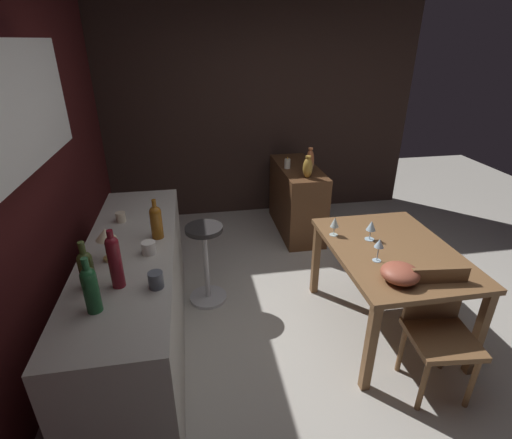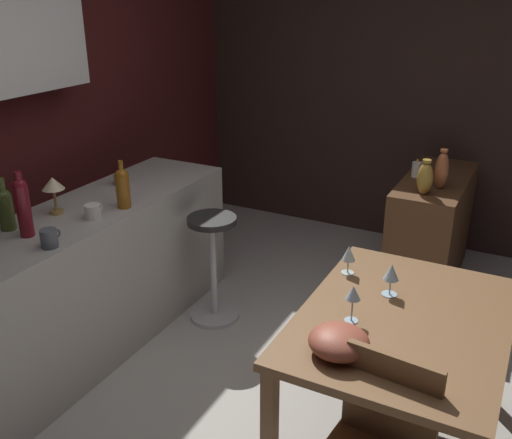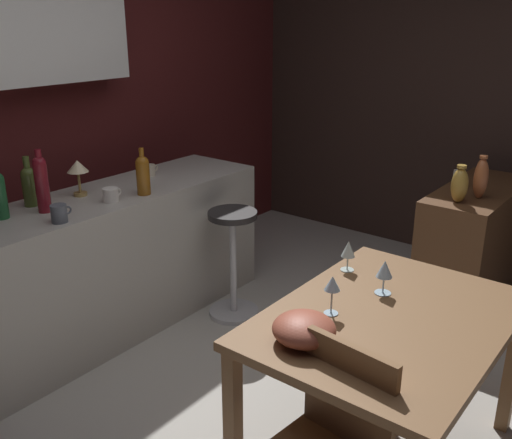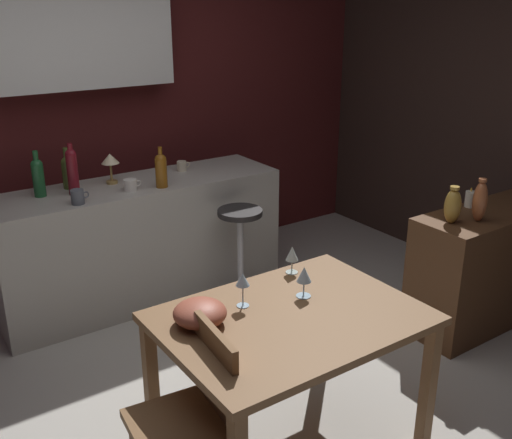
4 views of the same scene
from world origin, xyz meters
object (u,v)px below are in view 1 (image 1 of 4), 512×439
object	(u,v)px
dining_table	(392,259)
cup_cream	(121,217)
sideboard_cabinet	(297,199)
bar_stool	(206,262)
chair_near_window	(438,327)
vase_brass	(308,168)
wine_bottle_amber	(156,221)
wine_bottle_green	(90,287)
wine_bottle_olive	(86,268)
vase_copper	(310,161)
wine_bottle_ruby	(115,260)
pillar_candle_tall	(287,164)
cup_slate	(156,280)
counter_lamp	(106,237)
wine_glass_left	(371,226)
cup_white	(149,248)
wine_glass_center	(379,244)
wine_glass_right	(335,223)
fruit_bowl	(400,273)

from	to	relation	value
dining_table	cup_cream	size ratio (longest dim) A/B	11.32
sideboard_cabinet	bar_stool	world-z (taller)	sideboard_cabinet
chair_near_window	vase_brass	size ratio (longest dim) A/B	3.53
sideboard_cabinet	wine_bottle_amber	size ratio (longest dim) A/B	3.84
chair_near_window	wine_bottle_green	size ratio (longest dim) A/B	2.72
wine_bottle_olive	vase_copper	world-z (taller)	wine_bottle_olive
wine_bottle_ruby	vase_copper	xyz separation A→B (m)	(1.99, -1.74, -0.12)
wine_bottle_olive	wine_bottle_green	world-z (taller)	wine_bottle_green
sideboard_cabinet	vase_copper	bearing A→B (deg)	-165.26
wine_bottle_green	pillar_candle_tall	xyz separation A→B (m)	(2.39, -1.62, -0.17)
wine_bottle_ruby	cup_slate	size ratio (longest dim) A/B	2.95
wine_bottle_olive	cup_slate	size ratio (longest dim) A/B	2.41
cup_slate	wine_bottle_amber	bearing A→B (deg)	2.50
cup_slate	wine_bottle_olive	bearing A→B (deg)	80.16
counter_lamp	wine_bottle_green	bearing A→B (deg)	-178.93
wine_glass_left	pillar_candle_tall	size ratio (longest dim) A/B	1.20
wine_bottle_amber	cup_white	bearing A→B (deg)	168.53
wine_bottle_amber	wine_bottle_green	bearing A→B (deg)	160.33
wine_glass_center	wine_bottle_ruby	bearing A→B (deg)	98.03
bar_stool	pillar_candle_tall	distance (m)	1.64
vase_brass	wine_glass_left	bearing A→B (deg)	-174.45
chair_near_window	cup_cream	size ratio (longest dim) A/B	7.87
wine_glass_right	cup_slate	size ratio (longest dim) A/B	1.29
wine_glass_center	cup_white	world-z (taller)	cup_white
chair_near_window	fruit_bowl	world-z (taller)	fruit_bowl
dining_table	cup_white	bearing A→B (deg)	91.12
wine_bottle_amber	wine_bottle_ruby	size ratio (longest dim) A/B	0.81
wine_bottle_amber	wine_bottle_olive	distance (m)	0.64
wine_bottle_ruby	wine_bottle_green	world-z (taller)	wine_bottle_ruby
sideboard_cabinet	wine_glass_center	distance (m)	2.04
fruit_bowl	vase_brass	xyz separation A→B (m)	(1.84, 0.07, 0.14)
wine_glass_center	dining_table	bearing A→B (deg)	-55.59
vase_copper	wine_bottle_green	bearing A→B (deg)	140.22
cup_slate	pillar_candle_tall	world-z (taller)	cup_slate
cup_white	vase_copper	bearing A→B (deg)	-44.13
wine_glass_left	dining_table	bearing A→B (deg)	-145.61
wine_bottle_ruby	cup_slate	bearing A→B (deg)	-102.79
pillar_candle_tall	wine_bottle_olive	bearing A→B (deg)	142.01
dining_table	wine_glass_center	distance (m)	0.33
sideboard_cabinet	cup_slate	distance (m)	2.76
fruit_bowl	wine_bottle_amber	xyz separation A→B (m)	(0.57, 1.55, 0.23)
wine_glass_left	cup_slate	size ratio (longest dim) A/B	1.35
wine_bottle_olive	wine_glass_right	bearing A→B (deg)	-69.04
cup_white	fruit_bowl	bearing A→B (deg)	-102.71
wine_glass_left	wine_glass_right	world-z (taller)	wine_glass_left
counter_lamp	wine_bottle_olive	bearing A→B (deg)	168.14
dining_table	cup_white	world-z (taller)	cup_white
bar_stool	cup_white	xyz separation A→B (m)	(-0.65, 0.37, 0.55)
sideboard_cabinet	wine_bottle_amber	xyz separation A→B (m)	(-1.66, 1.49, 0.62)
pillar_candle_tall	cup_cream	bearing A→B (deg)	128.58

